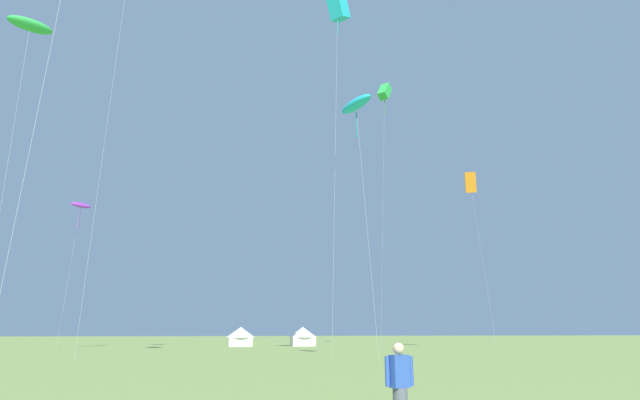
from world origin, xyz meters
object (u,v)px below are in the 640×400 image
at_px(kite_cyan_parafoil, 356,105).
at_px(kite_green_box, 385,92).
at_px(kite_green_parafoil, 30,25).
at_px(person_spectator, 400,391).
at_px(kite_cyan_box, 338,5).
at_px(kite_purple_parafoil, 81,205).
at_px(festival_tent_right, 241,336).
at_px(festival_tent_center, 303,335).
at_px(kite_orange_box, 470,182).

distance_m(kite_cyan_parafoil, kite_green_box, 34.63).
height_order(kite_green_parafoil, person_spectator, kite_green_parafoil).
bearing_deg(kite_cyan_box, kite_purple_parafoil, 137.57).
relative_size(festival_tent_right, festival_tent_center, 1.00).
height_order(kite_green_parafoil, festival_tent_right, kite_green_parafoil).
xyz_separation_m(kite_cyan_parafoil, festival_tent_right, (-6.17, 37.13, -16.06)).
xyz_separation_m(kite_cyan_box, kite_orange_box, (18.84, 14.59, -10.52)).
bearing_deg(kite_cyan_box, festival_tent_right, 100.63).
bearing_deg(festival_tent_center, kite_purple_parafoil, -160.68).
height_order(festival_tent_right, festival_tent_center, festival_tent_center).
height_order(kite_cyan_box, festival_tent_center, kite_cyan_box).
relative_size(kite_green_parafoil, kite_cyan_parafoil, 1.54).
distance_m(kite_green_box, festival_tent_right, 37.94).
xyz_separation_m(kite_green_parafoil, festival_tent_right, (19.64, 27.34, -25.70)).
relative_size(kite_purple_parafoil, kite_cyan_parafoil, 0.90).
distance_m(kite_cyan_box, kite_orange_box, 26.04).
xyz_separation_m(kite_green_parafoil, person_spectator, (20.71, -31.39, -26.21)).
bearing_deg(kite_green_parafoil, festival_tent_right, 54.31).
bearing_deg(festival_tent_right, kite_green_parafoil, -125.69).
bearing_deg(festival_tent_right, festival_tent_center, 0.00).
xyz_separation_m(kite_orange_box, person_spectator, (-23.82, -41.09, -17.63)).
distance_m(kite_green_parafoil, kite_green_box, 42.37).
xyz_separation_m(kite_cyan_parafoil, person_spectator, (-5.10, -21.60, -16.57)).
relative_size(kite_purple_parafoil, kite_green_box, 0.46).
xyz_separation_m(kite_orange_box, festival_tent_right, (-24.89, 17.64, -17.12)).
height_order(kite_cyan_box, kite_orange_box, kite_cyan_box).
relative_size(kite_cyan_parafoil, kite_green_box, 0.51).
height_order(kite_cyan_parafoil, festival_tent_center, kite_cyan_parafoil).
distance_m(kite_cyan_box, kite_cyan_parafoil, 12.58).
relative_size(kite_cyan_parafoil, person_spectator, 10.40).
xyz_separation_m(kite_purple_parafoil, kite_cyan_parafoil, (24.99, -27.64, 1.70)).
height_order(kite_orange_box, festival_tent_right, kite_orange_box).
xyz_separation_m(kite_cyan_box, festival_tent_center, (2.20, 32.23, -27.64)).
bearing_deg(kite_cyan_parafoil, kite_purple_parafoil, 132.12).
relative_size(kite_cyan_box, person_spectator, 17.59).
distance_m(kite_purple_parafoil, festival_tent_right, 25.51).
distance_m(kite_cyan_box, kite_green_box, 26.61).
bearing_deg(festival_tent_center, kite_cyan_box, -93.90).
height_order(kite_green_parafoil, kite_purple_parafoil, kite_green_parafoil).
height_order(kite_cyan_parafoil, festival_tent_right, kite_cyan_parafoil).
bearing_deg(festival_tent_center, kite_orange_box, -46.67).
xyz_separation_m(festival_tent_right, festival_tent_center, (8.25, 0.00, 0.01)).
xyz_separation_m(kite_purple_parafoil, festival_tent_right, (18.82, 9.49, -14.36)).
distance_m(kite_green_parafoil, person_spectator, 45.83).
height_order(kite_green_parafoil, kite_green_box, kite_green_box).
relative_size(kite_cyan_box, kite_green_box, 0.87).
bearing_deg(kite_purple_parafoil, person_spectator, -68.00).
bearing_deg(kite_purple_parafoil, kite_cyan_parafoil, -47.88).
height_order(person_spectator, festival_tent_center, festival_tent_center).
xyz_separation_m(kite_purple_parafoil, festival_tent_center, (27.07, 9.49, -14.36)).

